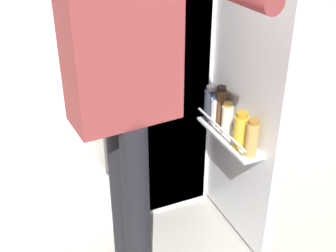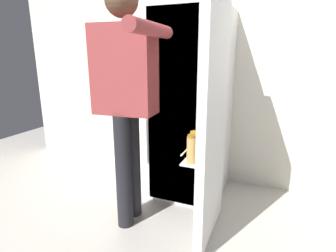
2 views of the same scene
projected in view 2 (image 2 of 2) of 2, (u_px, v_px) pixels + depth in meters
The scene contains 4 objects.
ground_plane at pixel (168, 221), 2.13m from camera, with size 6.39×6.39×0.00m, color #B7B2A8.
kitchen_wall at pixel (205, 52), 2.64m from camera, with size 4.40×0.10×2.59m, color silver.
refrigerator at pixel (194, 107), 2.37m from camera, with size 0.67×1.23×1.64m.
person at pixel (126, 88), 1.89m from camera, with size 0.59×0.73×1.72m.
Camera 2 is at (0.71, -1.72, 1.27)m, focal length 28.87 mm.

